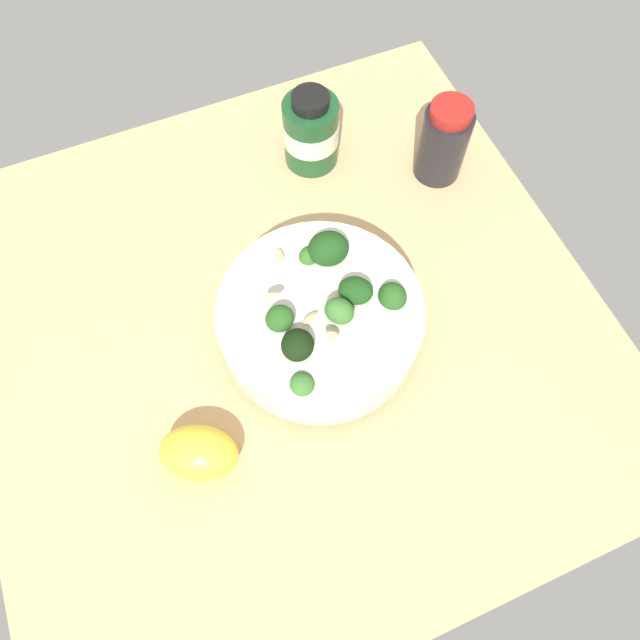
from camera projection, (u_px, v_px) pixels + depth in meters
The scene contains 5 objects.
ground_plane at pixel (288, 328), 69.04cm from camera, with size 70.13×70.13×3.42cm, color tan.
bowl_of_broccoli at pixel (321, 318), 62.88cm from camera, with size 21.85×21.85×10.22cm.
lemon_wedge at pixel (199, 453), 58.73cm from camera, with size 8.00×5.54×4.73cm, color yellow.
bottle_tall at pixel (443, 142), 72.03cm from camera, with size 6.00×6.00×10.86cm.
bottle_short at pixel (311, 131), 73.25cm from camera, with size 7.06×7.06×10.54cm.
Camera 1 is at (-7.56, -27.80, 61.16)cm, focal length 33.05 mm.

